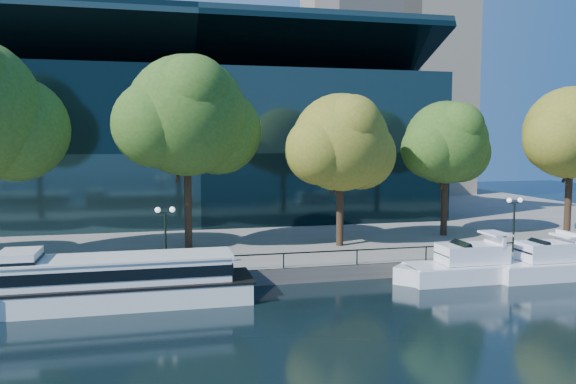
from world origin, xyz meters
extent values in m
plane|color=black|center=(0.00, 0.00, 0.00)|extent=(160.00, 160.00, 0.00)
cube|color=slate|center=(0.00, 36.50, 0.50)|extent=(90.00, 67.00, 1.00)
cube|color=#47443F|center=(0.00, 3.05, 0.50)|extent=(90.00, 0.25, 1.00)
cube|color=black|center=(0.00, 3.25, 1.95)|extent=(88.20, 0.08, 0.08)
cube|color=black|center=(0.00, 3.25, 1.45)|extent=(0.07, 0.07, 0.90)
cube|color=black|center=(-4.00, 32.00, 8.00)|extent=(50.00, 24.00, 16.00)
cube|color=black|center=(-4.00, 28.00, 17.50)|extent=(50.00, 17.14, 7.86)
cube|color=white|center=(-10.49, 0.79, 0.61)|extent=(15.59, 3.79, 1.23)
cube|color=black|center=(-10.49, 0.79, 1.25)|extent=(15.90, 3.86, 0.13)
cube|color=white|center=(-9.93, 0.79, 1.95)|extent=(12.16, 3.11, 1.34)
cube|color=black|center=(-9.93, 0.79, 2.00)|extent=(12.32, 3.18, 0.61)
cube|color=white|center=(-9.93, 0.79, 2.67)|extent=(12.47, 3.26, 0.11)
cube|color=white|center=(-15.17, 0.79, 2.28)|extent=(2.00, 2.65, 2.00)
cube|color=black|center=(-15.17, 0.79, 2.51)|extent=(2.06, 2.73, 0.78)
cube|color=white|center=(12.71, 1.15, 0.56)|extent=(9.77, 2.79, 1.12)
cube|color=white|center=(7.82, 1.15, 0.56)|extent=(2.14, 2.14, 1.12)
cube|color=white|center=(12.71, 1.15, 1.14)|extent=(9.58, 2.74, 0.07)
cube|color=white|center=(12.22, 1.15, 1.81)|extent=(4.40, 2.09, 1.21)
cube|color=black|center=(10.95, 1.15, 1.91)|extent=(1.92, 2.01, 1.52)
cube|color=white|center=(13.88, 1.15, 2.70)|extent=(0.23, 2.18, 0.74)
cube|color=white|center=(13.88, 1.15, 3.07)|extent=(1.30, 2.18, 0.14)
cube|color=white|center=(17.92, 0.53, 0.57)|extent=(8.52, 2.65, 1.14)
cube|color=white|center=(13.66, 0.53, 0.57)|extent=(2.09, 2.09, 1.14)
cube|color=white|center=(17.92, 0.53, 1.15)|extent=(8.35, 2.60, 0.08)
cube|color=white|center=(17.50, 0.53, 1.85)|extent=(3.83, 1.99, 1.23)
cube|color=black|center=(16.39, 0.53, 1.94)|extent=(1.73, 1.91, 1.43)
cube|color=white|center=(18.94, 0.53, 2.74)|extent=(0.24, 2.07, 0.76)
cube|color=white|center=(18.94, 0.53, 2.84)|extent=(1.32, 2.07, 0.14)
sphere|color=#2C5219|center=(-17.19, 10.22, 9.98)|extent=(7.18, 7.18, 7.18)
cylinder|color=black|center=(-5.63, 10.97, 5.01)|extent=(0.56, 0.56, 8.01)
cylinder|color=black|center=(-5.13, 11.17, 8.16)|extent=(1.25, 1.91, 4.00)
cylinder|color=black|center=(-6.03, 10.67, 7.87)|extent=(1.15, 1.30, 3.58)
sphere|color=#2C5219|center=(-5.63, 10.97, 11.02)|extent=(8.95, 8.95, 8.95)
sphere|color=#2C5219|center=(-3.17, 12.31, 9.90)|extent=(6.71, 6.71, 6.71)
sphere|color=#2C5219|center=(-7.87, 10.07, 10.35)|extent=(6.26, 6.26, 6.26)
sphere|color=#2C5219|center=(-5.18, 9.18, 12.58)|extent=(5.37, 5.37, 5.37)
cylinder|color=black|center=(5.98, 9.83, 4.22)|extent=(0.56, 0.56, 6.43)
cylinder|color=black|center=(6.48, 10.03, 6.74)|extent=(1.07, 1.59, 3.23)
cylinder|color=black|center=(5.58, 9.53, 6.51)|extent=(0.99, 1.11, 2.89)
sphere|color=#65671B|center=(5.98, 9.83, 9.04)|extent=(7.53, 7.53, 7.53)
sphere|color=#65671B|center=(8.05, 10.96, 8.10)|extent=(5.65, 5.65, 5.65)
sphere|color=#65671B|center=(4.09, 9.08, 8.47)|extent=(5.27, 5.27, 5.27)
sphere|color=#65671B|center=(6.35, 8.33, 10.36)|extent=(4.52, 4.52, 4.52)
cylinder|color=black|center=(16.26, 12.34, 4.21)|extent=(0.56, 0.56, 6.41)
cylinder|color=black|center=(16.76, 12.54, 6.73)|extent=(1.07, 1.59, 3.22)
cylinder|color=black|center=(15.86, 12.04, 6.50)|extent=(0.98, 1.11, 2.88)
sphere|color=#2C5219|center=(16.26, 12.34, 9.02)|extent=(7.07, 7.07, 7.07)
sphere|color=#2C5219|center=(18.20, 13.40, 8.13)|extent=(5.30, 5.30, 5.30)
sphere|color=#2C5219|center=(14.49, 11.63, 8.49)|extent=(4.95, 4.95, 4.95)
sphere|color=#2C5219|center=(16.61, 10.92, 10.25)|extent=(4.24, 4.24, 4.24)
cylinder|color=black|center=(26.23, 9.38, 4.54)|extent=(0.56, 0.56, 7.07)
cylinder|color=black|center=(26.73, 9.58, 7.31)|extent=(1.14, 1.72, 3.54)
cylinder|color=black|center=(25.83, 9.08, 7.06)|extent=(1.05, 1.19, 3.17)
sphere|color=#65671B|center=(26.23, 9.38, 9.84)|extent=(7.78, 7.78, 7.78)
sphere|color=#65671B|center=(24.29, 8.60, 9.25)|extent=(5.44, 5.44, 5.44)
cylinder|color=black|center=(-7.40, 4.50, 2.80)|extent=(0.14, 0.14, 3.60)
cube|color=black|center=(-7.40, 4.50, 4.65)|extent=(0.90, 0.06, 0.06)
sphere|color=white|center=(-7.85, 4.50, 4.85)|extent=(0.36, 0.36, 0.36)
sphere|color=white|center=(-6.95, 4.50, 4.85)|extent=(0.36, 0.36, 0.36)
cylinder|color=black|center=(17.62, 4.50, 2.80)|extent=(0.14, 0.14, 3.60)
cube|color=black|center=(17.62, 4.50, 4.65)|extent=(0.90, 0.06, 0.06)
sphere|color=white|center=(17.17, 4.50, 4.85)|extent=(0.36, 0.36, 0.36)
sphere|color=white|center=(18.07, 4.50, 4.85)|extent=(0.36, 0.36, 0.36)
camera|label=1|loc=(-7.76, -31.46, 9.24)|focal=35.00mm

